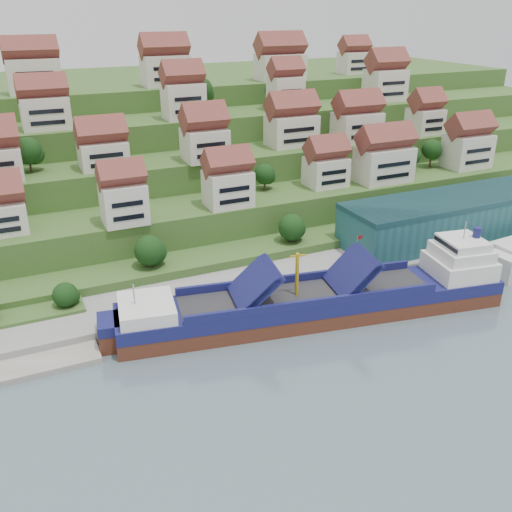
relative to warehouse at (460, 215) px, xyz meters
name	(u,v)px	position (x,y,z in m)	size (l,w,h in m)	color
ground	(302,322)	(-52.00, -17.00, -7.20)	(300.00, 300.00, 0.00)	slate
quay	(349,266)	(-32.00, -2.00, -6.10)	(180.00, 14.00, 2.20)	gray
hillside	(149,146)	(-52.00, 86.55, 3.46)	(260.00, 128.00, 31.00)	#2D4C1E
hillside_village	(197,125)	(-49.74, 44.08, 17.39)	(158.36, 64.87, 28.95)	beige
hillside_trees	(183,171)	(-58.59, 29.43, 10.21)	(139.73, 62.40, 32.45)	#173B13
warehouse	(460,215)	(0.00, 0.00, 0.00)	(60.00, 15.00, 10.00)	#21555B
flagpole	(357,251)	(-33.89, -7.00, -0.32)	(1.28, 0.16, 8.00)	gray
cargo_ship	(325,301)	(-47.06, -16.79, -4.13)	(72.41, 22.87, 15.79)	#502618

